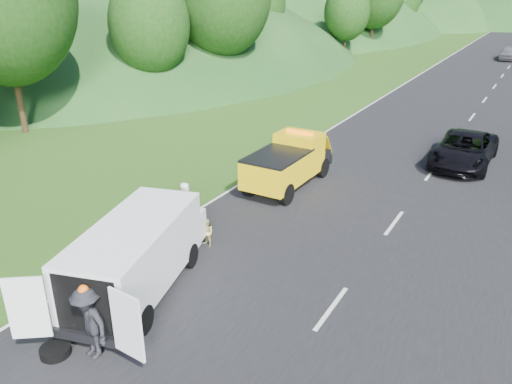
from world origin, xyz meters
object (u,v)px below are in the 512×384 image
Objects in this scene: child at (208,247)px; spare_tire at (56,355)px; suitcase at (180,212)px; worker at (94,356)px; passing_suv at (462,165)px; woman at (189,231)px; white_van at (138,252)px; tow_truck at (289,162)px.

child is 1.36× the size of spare_tire.
suitcase reaches higher than spare_tire.
worker is 19.21m from passing_suv.
woman is at bearing 169.83° from child.
passing_suv reaches higher than suitcase.
white_van is 3.58× the size of worker.
passing_suv is at bearing 52.91° from white_van.
tow_truck is at bearing 73.83° from white_van.
woman reaches higher than spare_tire.
woman is 2.52× the size of spare_tire.
white_van is at bearing 116.16° from worker.
tow_truck is 7.23× the size of spare_tire.
child is at bearing -31.15° from suitcase.
child is at bearing -115.70° from woman.
tow_truck reaches higher than spare_tire.
suitcase is 0.72× the size of spare_tire.
white_van is 3.31m from spare_tire.
woman is at bearing -119.53° from passing_suv.
spare_tire is (-0.05, -6.11, 0.00)m from child.
woman is at bearing 115.34° from worker.
worker is at bearing -67.53° from suitcase.
child is (0.14, -6.23, -1.09)m from tow_truck.
child reaches higher than spare_tire.
white_van is 4.87m from suitcase.
passing_suv is at bearing -30.55° from woman.
tow_truck is at bearing 102.00° from worker.
spare_tire is (0.08, -12.33, -1.09)m from tow_truck.
passing_suv is (7.17, 12.23, 0.00)m from woman.
spare_tire is at bearing -74.22° from suitcase.
child is 14.12m from passing_suv.
tow_truck is 6.32m from child.
worker reaches higher than passing_suv.
white_van is 6.75× the size of child.
tow_truck is at bearing -131.74° from passing_suv.
woman reaches higher than passing_suv.
woman is 0.33× the size of passing_suv.
child is 1.88× the size of suitcase.
white_van reaches higher than passing_suv.
woman reaches higher than child.
worker is at bearing -67.21° from child.
white_van is 12.70× the size of suitcase.
tow_truck is 0.79× the size of white_van.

